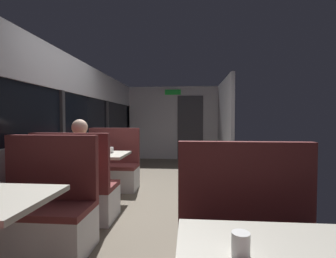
{
  "coord_description": "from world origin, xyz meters",
  "views": [
    {
      "loc": [
        0.49,
        -3.6,
        1.26
      ],
      "look_at": [
        0.09,
        1.28,
        1.07
      ],
      "focal_mm": 26.23,
      "sensor_mm": 36.0,
      "label": 1
    }
  ],
  "objects_px": {
    "bench_mid_window_facing_end": "(77,194)",
    "seated_passenger": "(79,176)",
    "dining_table_mid_window": "(97,160)",
    "bench_mid_window_facing_entry": "(112,171)",
    "bench_near_window_facing_entry": "(43,216)",
    "coffee_cup_secondary": "(241,244)",
    "coffee_cup_primary": "(111,150)"
  },
  "relations": [
    {
      "from": "bench_mid_window_facing_end",
      "to": "bench_mid_window_facing_entry",
      "type": "height_order",
      "value": "same"
    },
    {
      "from": "coffee_cup_primary",
      "to": "coffee_cup_secondary",
      "type": "height_order",
      "value": "same"
    },
    {
      "from": "dining_table_mid_window",
      "to": "seated_passenger",
      "type": "height_order",
      "value": "seated_passenger"
    },
    {
      "from": "seated_passenger",
      "to": "bench_mid_window_facing_entry",
      "type": "bearing_deg",
      "value": 90.0
    },
    {
      "from": "bench_near_window_facing_entry",
      "to": "bench_mid_window_facing_end",
      "type": "distance_m",
      "value": 0.71
    },
    {
      "from": "bench_mid_window_facing_entry",
      "to": "coffee_cup_primary",
      "type": "distance_m",
      "value": 0.79
    },
    {
      "from": "bench_mid_window_facing_end",
      "to": "bench_mid_window_facing_entry",
      "type": "distance_m",
      "value": 1.4
    },
    {
      "from": "bench_near_window_facing_entry",
      "to": "bench_mid_window_facing_end",
      "type": "xyz_separation_m",
      "value": [
        0.0,
        0.71,
        0.0
      ]
    },
    {
      "from": "bench_mid_window_facing_entry",
      "to": "coffee_cup_secondary",
      "type": "height_order",
      "value": "bench_mid_window_facing_entry"
    },
    {
      "from": "bench_near_window_facing_entry",
      "to": "seated_passenger",
      "type": "relative_size",
      "value": 0.87
    },
    {
      "from": "bench_mid_window_facing_entry",
      "to": "bench_mid_window_facing_end",
      "type": "bearing_deg",
      "value": -90.0
    },
    {
      "from": "bench_near_window_facing_entry",
      "to": "coffee_cup_secondary",
      "type": "distance_m",
      "value": 2.09
    },
    {
      "from": "bench_near_window_facing_entry",
      "to": "dining_table_mid_window",
      "type": "relative_size",
      "value": 1.22
    },
    {
      "from": "dining_table_mid_window",
      "to": "seated_passenger",
      "type": "relative_size",
      "value": 0.71
    },
    {
      "from": "bench_near_window_facing_entry",
      "to": "seated_passenger",
      "type": "xyz_separation_m",
      "value": [
        0.0,
        0.79,
        0.21
      ]
    },
    {
      "from": "coffee_cup_primary",
      "to": "coffee_cup_secondary",
      "type": "relative_size",
      "value": 1.0
    },
    {
      "from": "bench_near_window_facing_entry",
      "to": "coffee_cup_secondary",
      "type": "xyz_separation_m",
      "value": [
        1.59,
        -1.28,
        0.46
      ]
    },
    {
      "from": "seated_passenger",
      "to": "coffee_cup_secondary",
      "type": "bearing_deg",
      "value": -52.46
    },
    {
      "from": "dining_table_mid_window",
      "to": "bench_mid_window_facing_entry",
      "type": "relative_size",
      "value": 0.82
    },
    {
      "from": "coffee_cup_secondary",
      "to": "bench_mid_window_facing_entry",
      "type": "bearing_deg",
      "value": 115.07
    },
    {
      "from": "dining_table_mid_window",
      "to": "coffee_cup_secondary",
      "type": "xyz_separation_m",
      "value": [
        1.59,
        -2.69,
        0.15
      ]
    },
    {
      "from": "bench_near_window_facing_entry",
      "to": "coffee_cup_primary",
      "type": "height_order",
      "value": "bench_near_window_facing_entry"
    },
    {
      "from": "bench_mid_window_facing_entry",
      "to": "seated_passenger",
      "type": "distance_m",
      "value": 1.34
    },
    {
      "from": "bench_near_window_facing_entry",
      "to": "coffee_cup_secondary",
      "type": "height_order",
      "value": "bench_near_window_facing_entry"
    },
    {
      "from": "bench_near_window_facing_entry",
      "to": "coffee_cup_secondary",
      "type": "bearing_deg",
      "value": -38.86
    },
    {
      "from": "dining_table_mid_window",
      "to": "bench_mid_window_facing_entry",
      "type": "xyz_separation_m",
      "value": [
        0.0,
        0.7,
        -0.31
      ]
    },
    {
      "from": "bench_mid_window_facing_end",
      "to": "seated_passenger",
      "type": "xyz_separation_m",
      "value": [
        0.0,
        0.07,
        0.21
      ]
    },
    {
      "from": "dining_table_mid_window",
      "to": "coffee_cup_primary",
      "type": "distance_m",
      "value": 0.26
    },
    {
      "from": "dining_table_mid_window",
      "to": "coffee_cup_primary",
      "type": "relative_size",
      "value": 10.0
    },
    {
      "from": "dining_table_mid_window",
      "to": "bench_mid_window_facing_entry",
      "type": "height_order",
      "value": "bench_mid_window_facing_entry"
    },
    {
      "from": "bench_mid_window_facing_entry",
      "to": "coffee_cup_primary",
      "type": "height_order",
      "value": "bench_mid_window_facing_entry"
    },
    {
      "from": "bench_near_window_facing_entry",
      "to": "bench_mid_window_facing_end",
      "type": "bearing_deg",
      "value": 90.0
    }
  ]
}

